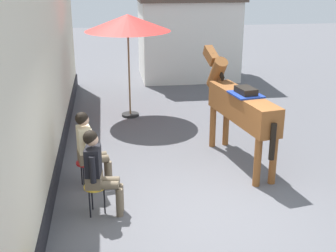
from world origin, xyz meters
TOP-DOWN VIEW (x-y plane):
  - ground_plane at (0.00, 3.00)m, footprint 40.00×40.00m
  - pub_facade_wall at (-2.55, 1.50)m, footprint 0.34×14.00m
  - distant_cottage at (1.40, 9.15)m, footprint 3.40×2.60m
  - seated_visitor_near at (-1.62, 0.21)m, footprint 0.61×0.49m
  - seated_visitor_far at (-1.78, 1.16)m, footprint 0.61×0.48m
  - saddled_horse_center at (1.08, 1.89)m, footprint 0.82×2.97m
  - cafe_parasol at (-0.85, 5.01)m, footprint 2.10×2.10m

SIDE VIEW (x-z plane):
  - ground_plane at x=0.00m, z-range 0.00..0.00m
  - seated_visitor_near at x=-1.62m, z-range 0.08..1.47m
  - seated_visitor_far at x=-1.78m, z-range 0.08..1.47m
  - saddled_horse_center at x=1.08m, z-range 0.13..2.19m
  - pub_facade_wall at x=-2.55m, z-range -0.16..3.24m
  - distant_cottage at x=1.40m, z-range 0.05..3.55m
  - cafe_parasol at x=-0.85m, z-range 1.07..3.65m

